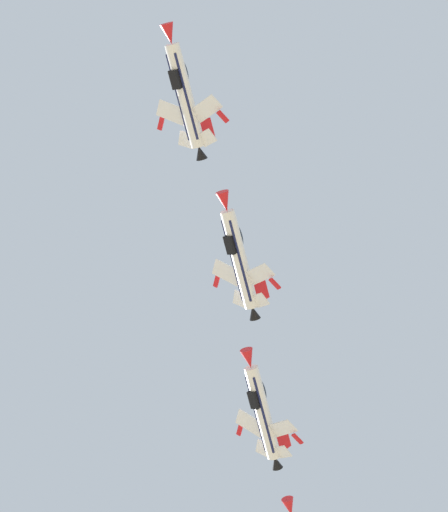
{
  "coord_description": "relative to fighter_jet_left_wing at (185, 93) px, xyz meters",
  "views": [
    {
      "loc": [
        -5.67,
        1.34,
        1.89
      ],
      "look_at": [
        -33.93,
        31.58,
        140.17
      ],
      "focal_mm": 86.61,
      "sensor_mm": 36.0,
      "label": 1
    }
  ],
  "objects": [
    {
      "name": "fighter_jet_left_wing",
      "position": [
        0.0,
        0.0,
        0.0
      ],
      "size": [
        10.2,
        14.63,
        6.34
      ],
      "rotation": [
        0.0,
        -0.66,
        3.65
      ],
      "color": "white"
    },
    {
      "name": "fighter_jet_right_wing",
      "position": [
        -8.35,
        18.03,
        -1.6
      ],
      "size": [
        9.97,
        14.63,
        6.98
      ],
      "rotation": [
        0.0,
        -0.75,
        3.65
      ],
      "color": "white"
    },
    {
      "name": "fighter_jet_left_outer",
      "position": [
        -19.2,
        33.8,
        -2.55
      ],
      "size": [
        9.98,
        14.63,
        6.96
      ],
      "rotation": [
        0.0,
        -0.75,
        3.65
      ],
      "color": "white"
    }
  ]
}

